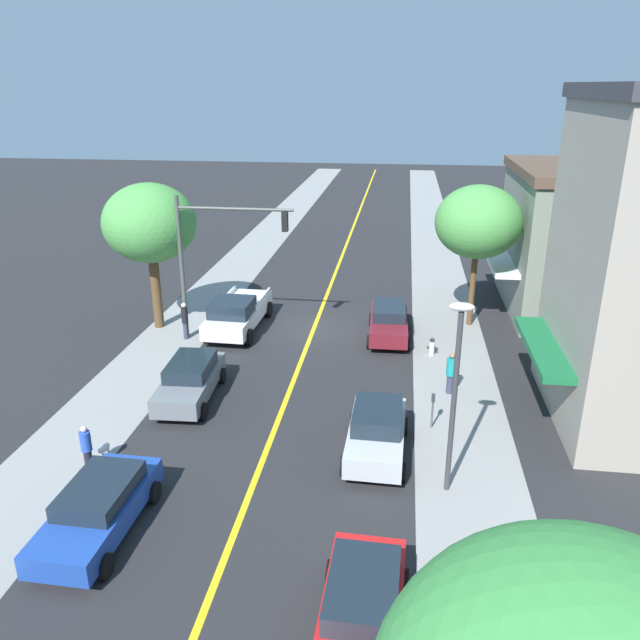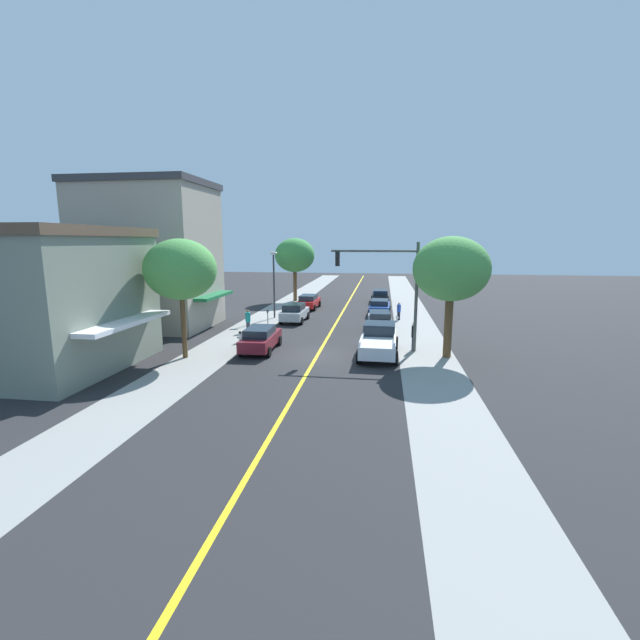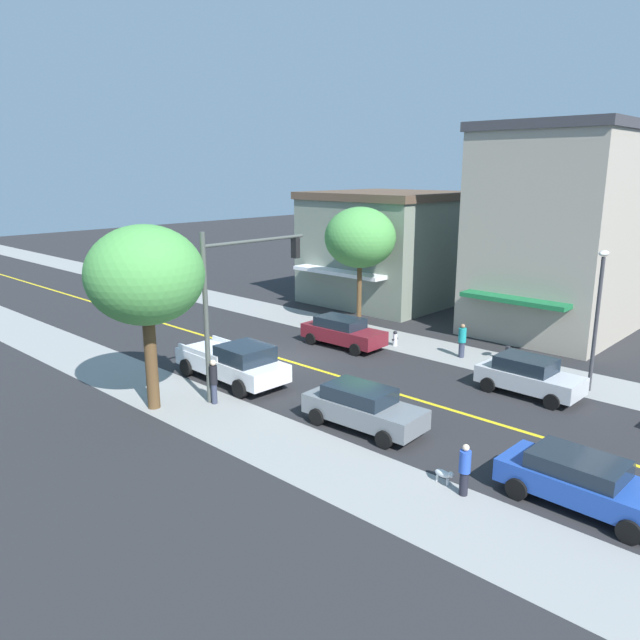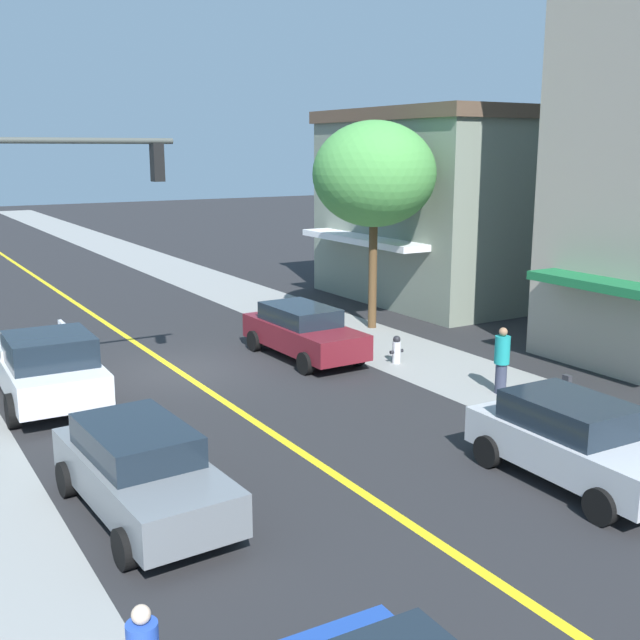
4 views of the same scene
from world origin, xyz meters
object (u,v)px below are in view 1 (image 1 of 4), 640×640
Objects in this scene: small_dog at (104,449)px; white_pickup_truck at (237,313)px; pedestrian_black_shirt at (185,320)px; parking_meter at (433,406)px; blue_sedan_right_curb at (99,508)px; pedestrian_blue_shirt at (86,447)px; traffic_light_mast at (214,247)px; street_tree_left_near at (150,224)px; pedestrian_teal_shirt at (451,372)px; street_lamp at (456,378)px; maroon_sedan_left_curb at (389,321)px; silver_sedan_left_curb at (377,431)px; street_tree_left_far at (478,222)px; fire_hydrant at (432,347)px; grey_sedan_right_curb at (190,379)px; red_sedan_left_curb at (362,610)px.

white_pickup_truck is at bearing 174.05° from small_dog.
pedestrian_black_shirt is 2.89× the size of small_dog.
blue_sedan_right_curb is (9.17, 6.80, -0.10)m from parking_meter.
white_pickup_truck is at bearing -41.87° from parking_meter.
pedestrian_blue_shirt is (-0.57, 10.95, -0.16)m from pedestrian_black_shirt.
street_tree_left_near is at bearing 161.65° from traffic_light_mast.
small_dog is (1.55, -3.46, -0.45)m from blue_sedan_right_curb.
pedestrian_teal_shirt is 1.09× the size of pedestrian_blue_shirt.
street_lamp is 12.57m from maroon_sedan_left_curb.
silver_sedan_left_curb is 9.26m from pedestrian_blue_shirt.
pedestrian_teal_shirt is (-14.15, 5.45, -4.37)m from street_tree_left_near.
fire_hydrant is (2.05, 4.19, -4.86)m from street_tree_left_far.
silver_sedan_left_curb is at bearing 21.11° from pedestrian_blue_shirt.
pedestrian_blue_shirt reaches higher than maroon_sedan_left_curb.
grey_sedan_right_curb is 7.26× the size of small_dog.
pedestrian_black_shirt is 1.16× the size of pedestrian_blue_shirt.
pedestrian_teal_shirt is at bearing 151.47° from silver_sedan_left_curb.
fire_hydrant is 0.48× the size of pedestrian_teal_shirt.
traffic_light_mast is (-3.46, 1.15, -0.72)m from street_tree_left_near.
street_tree_left_far reaches higher than blue_sedan_right_curb.
maroon_sedan_left_curb reaches higher than blue_sedan_right_curb.
street_tree_left_far reaches higher than grey_sedan_right_curb.
street_lamp is at bearing -46.39° from traffic_light_mast.
pedestrian_blue_shirt reaches higher than fire_hydrant.
parking_meter is 11.24m from small_dog.
maroon_sedan_left_curb is (-11.55, -0.17, -4.46)m from street_tree_left_near.
traffic_light_mast is 3.98× the size of pedestrian_teal_shirt.
silver_sedan_left_curb is at bearing -178.03° from red_sedan_left_curb.
blue_sedan_right_curb is at bearing -107.45° from red_sedan_left_curb.
parking_meter is 0.29× the size of red_sedan_left_curb.
pedestrian_teal_shirt is (-0.47, -6.42, -2.84)m from street_lamp.
fire_hydrant is at bearing -3.65° from traffic_light_mast.
red_sedan_left_curb is (2.19, 5.73, -2.97)m from street_lamp.
street_tree_left_far is at bearing 162.98° from silver_sedan_left_curb.
maroon_sedan_left_curb is 0.80× the size of white_pickup_truck.
pedestrian_blue_shirt is (1.66, 5.10, 0.02)m from grey_sedan_right_curb.
white_pickup_truck reaches higher than small_dog.
silver_sedan_left_curb is 2.67× the size of pedestrian_blue_shirt.
pedestrian_black_shirt is at bearing -169.32° from blue_sedan_right_curb.
pedestrian_teal_shirt reaches higher than pedestrian_blue_shirt.
street_tree_left_far reaches higher than traffic_light_mast.
street_lamp is at bearing 39.63° from pedestrian_black_shirt.
silver_sedan_left_curb is (-11.46, 10.15, -4.45)m from street_tree_left_near.
street_tree_left_near is 1.20× the size of street_lamp.
street_tree_left_far reaches higher than pedestrian_black_shirt.
parking_meter is at bearing 81.01° from grey_sedan_right_curb.
pedestrian_teal_shirt reaches higher than grey_sedan_right_curb.
parking_meter is at bearing -35.74° from traffic_light_mast.
blue_sedan_right_curb reaches higher than parking_meter.
street_tree_left_near is 4.88m from pedestrian_black_shirt.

